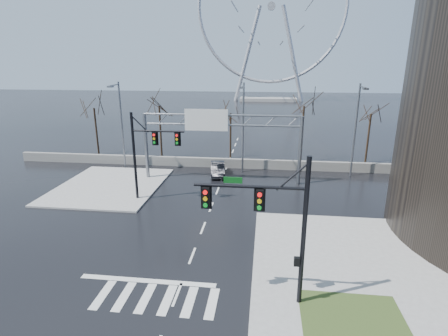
# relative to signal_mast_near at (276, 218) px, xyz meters

# --- Properties ---
(ground) EXTENTS (260.00, 260.00, 0.00)m
(ground) POSITION_rel_signal_mast_near_xyz_m (-5.14, 4.04, -4.87)
(ground) COLOR black
(ground) RESTS_ON ground
(sidewalk_right_ext) EXTENTS (12.00, 10.00, 0.15)m
(sidewalk_right_ext) POSITION_rel_signal_mast_near_xyz_m (4.86, 6.04, -4.80)
(sidewalk_right_ext) COLOR gray
(sidewalk_right_ext) RESTS_ON ground
(sidewalk_far) EXTENTS (10.00, 12.00, 0.15)m
(sidewalk_far) POSITION_rel_signal_mast_near_xyz_m (-16.14, 16.04, -4.80)
(sidewalk_far) COLOR gray
(sidewalk_far) RESTS_ON ground
(grass_strip) EXTENTS (5.00, 4.00, 0.02)m
(grass_strip) POSITION_rel_signal_mast_near_xyz_m (3.86, -0.96, -4.72)
(grass_strip) COLOR #2E3B18
(grass_strip) RESTS_ON sidewalk_near
(barrier_wall) EXTENTS (52.00, 0.50, 1.10)m
(barrier_wall) POSITION_rel_signal_mast_near_xyz_m (-5.14, 24.04, -4.32)
(barrier_wall) COLOR slate
(barrier_wall) RESTS_ON ground
(signal_mast_near) EXTENTS (5.52, 0.41, 8.00)m
(signal_mast_near) POSITION_rel_signal_mast_near_xyz_m (0.00, 0.00, 0.00)
(signal_mast_near) COLOR black
(signal_mast_near) RESTS_ON ground
(signal_mast_far) EXTENTS (4.72, 0.41, 8.00)m
(signal_mast_far) POSITION_rel_signal_mast_near_xyz_m (-11.01, 13.00, -0.04)
(signal_mast_far) COLOR black
(signal_mast_far) RESTS_ON ground
(sign_gantry) EXTENTS (16.36, 0.40, 7.60)m
(sign_gantry) POSITION_rel_signal_mast_near_xyz_m (-5.52, 19.00, 0.31)
(sign_gantry) COLOR slate
(sign_gantry) RESTS_ON ground
(streetlight_left) EXTENTS (0.50, 2.55, 10.00)m
(streetlight_left) POSITION_rel_signal_mast_near_xyz_m (-17.14, 22.20, 1.01)
(streetlight_left) COLOR slate
(streetlight_left) RESTS_ON ground
(streetlight_mid) EXTENTS (0.50, 2.55, 10.00)m
(streetlight_mid) POSITION_rel_signal_mast_near_xyz_m (-3.14, 22.20, 1.01)
(streetlight_mid) COLOR slate
(streetlight_mid) RESTS_ON ground
(streetlight_right) EXTENTS (0.50, 2.55, 10.00)m
(streetlight_right) POSITION_rel_signal_mast_near_xyz_m (8.86, 22.20, 1.01)
(streetlight_right) COLOR slate
(streetlight_right) RESTS_ON ground
(tree_far_left) EXTENTS (3.50, 3.50, 7.00)m
(tree_far_left) POSITION_rel_signal_mast_near_xyz_m (-23.14, 28.04, 0.70)
(tree_far_left) COLOR black
(tree_far_left) RESTS_ON ground
(tree_left) EXTENTS (3.75, 3.75, 7.50)m
(tree_left) POSITION_rel_signal_mast_near_xyz_m (-14.14, 27.54, 1.10)
(tree_left) COLOR black
(tree_left) RESTS_ON ground
(tree_center) EXTENTS (3.25, 3.25, 6.50)m
(tree_center) POSITION_rel_signal_mast_near_xyz_m (-5.14, 28.54, 0.30)
(tree_center) COLOR black
(tree_center) RESTS_ON ground
(tree_right) EXTENTS (3.90, 3.90, 7.80)m
(tree_right) POSITION_rel_signal_mast_near_xyz_m (3.86, 27.54, 1.34)
(tree_right) COLOR black
(tree_right) RESTS_ON ground
(tree_far_right) EXTENTS (3.40, 3.40, 6.80)m
(tree_far_right) POSITION_rel_signal_mast_near_xyz_m (11.86, 28.04, 0.54)
(tree_far_right) COLOR black
(tree_far_right) RESTS_ON ground
(ferris_wheel) EXTENTS (45.00, 6.00, 50.91)m
(ferris_wheel) POSITION_rel_signal_mast_near_xyz_m (-0.14, 99.04, 21.26)
(ferris_wheel) COLOR gray
(ferris_wheel) RESTS_ON ground
(car) EXTENTS (2.15, 4.53, 1.44)m
(car) POSITION_rel_signal_mast_near_xyz_m (-5.80, 21.04, -4.15)
(car) COLOR black
(car) RESTS_ON ground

